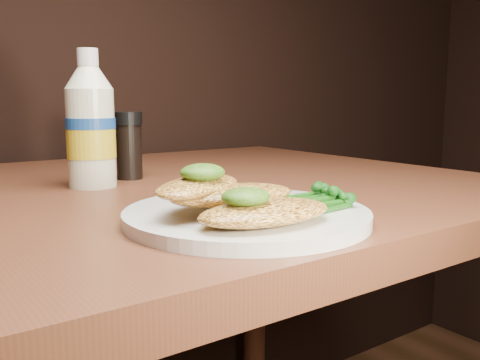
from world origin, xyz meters
TOP-DOWN VIEW (x-y plane):
  - plate at (0.07, 0.78)m, footprint 0.25×0.25m
  - chicken_front at (0.05, 0.72)m, footprint 0.14×0.08m
  - chicken_mid at (0.05, 0.77)m, footprint 0.14×0.08m
  - chicken_back at (0.02, 0.80)m, footprint 0.14×0.11m
  - pesto_front at (0.03, 0.73)m, footprint 0.05×0.05m
  - pesto_back at (0.02, 0.79)m, footprint 0.05×0.05m
  - broccolini_bundle at (0.12, 0.76)m, footprint 0.14×0.12m
  - mayo_bottle at (0.02, 1.08)m, footprint 0.08×0.08m
  - pepper_grinder at (0.09, 1.12)m, footprint 0.05×0.05m

SIDE VIEW (x-z plane):
  - plate at x=0.07m, z-range 0.75..0.76m
  - broccolini_bundle at x=0.12m, z-range 0.76..0.78m
  - chicken_front at x=0.05m, z-range 0.76..0.78m
  - chicken_mid at x=0.05m, z-range 0.77..0.79m
  - chicken_back at x=0.02m, z-range 0.78..0.80m
  - pesto_front at x=0.03m, z-range 0.78..0.80m
  - pepper_grinder at x=0.09m, z-range 0.75..0.85m
  - pesto_back at x=0.02m, z-range 0.80..0.81m
  - mayo_bottle at x=0.02m, z-range 0.75..0.94m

